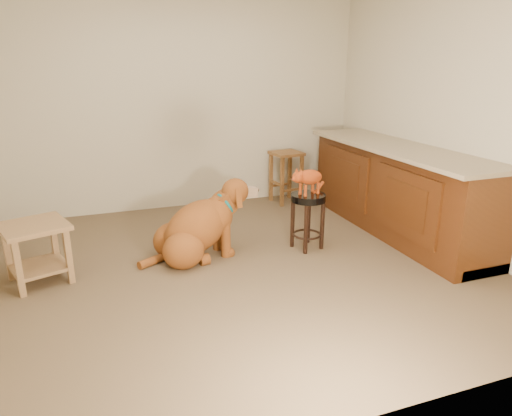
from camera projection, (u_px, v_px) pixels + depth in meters
name	position (u px, v px, depth m)	size (l,w,h in m)	color
floor	(231.00, 267.00, 4.12)	(4.50, 4.00, 0.01)	brown
room_shell	(228.00, 74.00, 3.60)	(4.54, 4.04, 2.62)	#BFB79A
cabinet_run	(396.00, 192.00, 4.88)	(0.70, 2.56, 0.94)	#47230C
padded_stool	(308.00, 210.00, 4.43)	(0.35, 0.35, 0.55)	black
wood_stool	(286.00, 176.00, 5.94)	(0.41, 0.41, 0.67)	brown
side_table	(36.00, 244.00, 3.75)	(0.63, 0.63, 0.51)	olive
golden_retriever	(198.00, 229.00, 4.24)	(1.22, 0.65, 0.77)	brown
tabby_kitten	(308.00, 178.00, 4.33)	(0.44, 0.26, 0.30)	#8E310E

